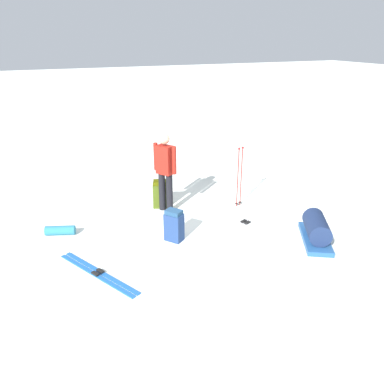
{
  "coord_description": "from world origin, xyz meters",
  "views": [
    {
      "loc": [
        2.77,
        6.37,
        3.55
      ],
      "look_at": [
        0.0,
        0.0,
        0.7
      ],
      "focal_mm": 36.05,
      "sensor_mm": 36.0,
      "label": 1
    }
  ],
  "objects_px": {
    "backpack_bright": "(160,194)",
    "skier_standing": "(165,169)",
    "sleeping_mat_rolled": "(60,230)",
    "ski_pair_far": "(98,273)",
    "gear_sled": "(316,230)",
    "backpack_large_dark": "(174,226)",
    "ski_pair_near": "(245,223)",
    "ski_poles_planted_near": "(240,174)"
  },
  "relations": [
    {
      "from": "sleeping_mat_rolled",
      "to": "skier_standing",
      "type": "bearing_deg",
      "value": -174.15
    },
    {
      "from": "ski_pair_near",
      "to": "sleeping_mat_rolled",
      "type": "bearing_deg",
      "value": -16.06
    },
    {
      "from": "ski_pair_near",
      "to": "backpack_large_dark",
      "type": "height_order",
      "value": "backpack_large_dark"
    },
    {
      "from": "ski_pair_far",
      "to": "sleeping_mat_rolled",
      "type": "relative_size",
      "value": 3.05
    },
    {
      "from": "backpack_large_dark",
      "to": "gear_sled",
      "type": "height_order",
      "value": "backpack_large_dark"
    },
    {
      "from": "ski_poles_planted_near",
      "to": "sleeping_mat_rolled",
      "type": "distance_m",
      "value": 3.85
    },
    {
      "from": "skier_standing",
      "to": "ski_pair_near",
      "type": "relative_size",
      "value": 0.91
    },
    {
      "from": "skier_standing",
      "to": "sleeping_mat_rolled",
      "type": "xyz_separation_m",
      "value": [
        2.23,
        0.23,
        -0.86
      ]
    },
    {
      "from": "backpack_large_dark",
      "to": "ski_poles_planted_near",
      "type": "relative_size",
      "value": 0.45
    },
    {
      "from": "skier_standing",
      "to": "backpack_large_dark",
      "type": "height_order",
      "value": "skier_standing"
    },
    {
      "from": "backpack_large_dark",
      "to": "sleeping_mat_rolled",
      "type": "bearing_deg",
      "value": -28.82
    },
    {
      "from": "sleeping_mat_rolled",
      "to": "ski_poles_planted_near",
      "type": "bearing_deg",
      "value": 177.44
    },
    {
      "from": "backpack_large_dark",
      "to": "backpack_bright",
      "type": "relative_size",
      "value": 0.99
    },
    {
      "from": "ski_poles_planted_near",
      "to": "ski_pair_near",
      "type": "bearing_deg",
      "value": 69.68
    },
    {
      "from": "skier_standing",
      "to": "backpack_large_dark",
      "type": "relative_size",
      "value": 2.8
    },
    {
      "from": "ski_pair_far",
      "to": "gear_sled",
      "type": "xyz_separation_m",
      "value": [
        -3.9,
        0.52,
        0.21
      ]
    },
    {
      "from": "ski_pair_far",
      "to": "sleeping_mat_rolled",
      "type": "xyz_separation_m",
      "value": [
        0.4,
        -1.61,
        0.08
      ]
    },
    {
      "from": "gear_sled",
      "to": "sleeping_mat_rolled",
      "type": "xyz_separation_m",
      "value": [
        4.3,
        -2.13,
        -0.13
      ]
    },
    {
      "from": "backpack_bright",
      "to": "gear_sled",
      "type": "xyz_separation_m",
      "value": [
        -2.13,
        2.6,
        -0.07
      ]
    },
    {
      "from": "gear_sled",
      "to": "backpack_bright",
      "type": "bearing_deg",
      "value": -50.72
    },
    {
      "from": "sleeping_mat_rolled",
      "to": "ski_pair_far",
      "type": "bearing_deg",
      "value": 104.07
    },
    {
      "from": "ski_pair_far",
      "to": "backpack_bright",
      "type": "height_order",
      "value": "backpack_bright"
    },
    {
      "from": "ski_pair_near",
      "to": "backpack_bright",
      "type": "relative_size",
      "value": 3.06
    },
    {
      "from": "skier_standing",
      "to": "ski_poles_planted_near",
      "type": "xyz_separation_m",
      "value": [
        -1.57,
        0.4,
        -0.21
      ]
    },
    {
      "from": "backpack_large_dark",
      "to": "sleeping_mat_rolled",
      "type": "height_order",
      "value": "backpack_large_dark"
    },
    {
      "from": "backpack_bright",
      "to": "skier_standing",
      "type": "bearing_deg",
      "value": 101.6
    },
    {
      "from": "ski_pair_far",
      "to": "ski_poles_planted_near",
      "type": "bearing_deg",
      "value": -157.04
    },
    {
      "from": "ski_pair_far",
      "to": "backpack_large_dark",
      "type": "bearing_deg",
      "value": -160.1
    },
    {
      "from": "ski_pair_near",
      "to": "skier_standing",
      "type": "bearing_deg",
      "value": -44.42
    },
    {
      "from": "skier_standing",
      "to": "ski_pair_far",
      "type": "relative_size",
      "value": 1.01
    },
    {
      "from": "ski_pair_near",
      "to": "sleeping_mat_rolled",
      "type": "height_order",
      "value": "sleeping_mat_rolled"
    },
    {
      "from": "sleeping_mat_rolled",
      "to": "gear_sled",
      "type": "bearing_deg",
      "value": 153.69
    },
    {
      "from": "ski_pair_near",
      "to": "backpack_large_dark",
      "type": "relative_size",
      "value": 3.09
    },
    {
      "from": "ski_pair_near",
      "to": "ski_poles_planted_near",
      "type": "relative_size",
      "value": 1.39
    },
    {
      "from": "skier_standing",
      "to": "backpack_large_dark",
      "type": "distance_m",
      "value": 1.48
    },
    {
      "from": "ski_pair_far",
      "to": "skier_standing",
      "type": "bearing_deg",
      "value": -134.86
    },
    {
      "from": "ski_pair_far",
      "to": "backpack_bright",
      "type": "distance_m",
      "value": 2.75
    },
    {
      "from": "backpack_large_dark",
      "to": "ski_pair_near",
      "type": "bearing_deg",
      "value": -178.05
    },
    {
      "from": "gear_sled",
      "to": "skier_standing",
      "type": "bearing_deg",
      "value": -48.62
    },
    {
      "from": "ski_pair_far",
      "to": "gear_sled",
      "type": "distance_m",
      "value": 3.94
    },
    {
      "from": "ski_pair_near",
      "to": "ski_pair_far",
      "type": "bearing_deg",
      "value": 11.06
    },
    {
      "from": "ski_pair_far",
      "to": "ski_poles_planted_near",
      "type": "height_order",
      "value": "ski_poles_planted_near"
    }
  ]
}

